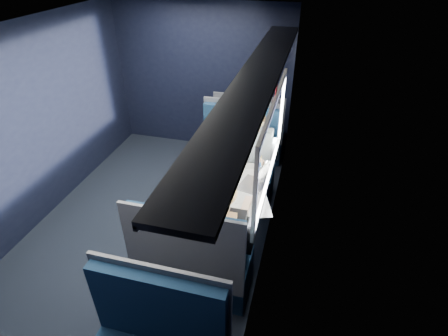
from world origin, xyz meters
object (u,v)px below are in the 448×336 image
(bottle_small, at_px, (259,172))
(seat_row_front, at_px, (250,136))
(seat_bay_far, at_px, (195,263))
(cup, at_px, (268,166))
(woman, at_px, (226,232))
(table, at_px, (236,191))
(laptop, at_px, (257,181))
(seat_bay_near, at_px, (236,166))
(man, at_px, (254,156))

(bottle_small, bearing_deg, seat_row_front, 104.03)
(seat_bay_far, height_order, cup, seat_bay_far)
(seat_bay_far, height_order, woman, woman)
(table, bearing_deg, laptop, 12.60)
(seat_bay_far, relative_size, woman, 0.95)
(woman, bearing_deg, seat_bay_near, 99.53)
(table, height_order, seat_bay_near, seat_bay_near)
(seat_bay_near, bearing_deg, cup, -43.96)
(laptop, xyz_separation_m, bottle_small, (-0.01, 0.16, 0.02))
(seat_bay_far, height_order, laptop, seat_bay_far)
(seat_bay_near, height_order, cup, seat_bay_near)
(bottle_small, relative_size, cup, 2.04)
(man, bearing_deg, cup, -53.24)
(seat_bay_near, height_order, laptop, seat_bay_near)
(seat_row_front, height_order, woman, woman)
(seat_bay_near, xyz_separation_m, laptop, (0.42, -0.82, 0.38))
(table, height_order, laptop, laptop)
(table, relative_size, bottle_small, 4.94)
(man, height_order, laptop, man)
(cup, bearing_deg, bottle_small, -109.61)
(table, xyz_separation_m, woman, (0.07, -0.71, 0.06))
(seat_bay_far, height_order, man, man)
(seat_bay_far, bearing_deg, bottle_small, 69.87)
(seat_row_front, xyz_separation_m, woman, (0.25, -2.50, 0.32))
(seat_row_front, bearing_deg, woman, -84.30)
(laptop, distance_m, bottle_small, 0.16)
(woman, relative_size, bottle_small, 6.53)
(seat_bay_near, relative_size, cup, 12.67)
(table, height_order, bottle_small, bottle_small)
(seat_bay_near, relative_size, laptop, 3.40)
(seat_bay_near, height_order, bottle_small, seat_bay_near)
(bottle_small, distance_m, cup, 0.21)
(cup, bearing_deg, seat_bay_near, 136.04)
(seat_bay_near, xyz_separation_m, woman, (0.27, -1.58, 0.31))
(seat_bay_near, distance_m, man, 0.43)
(seat_bay_far, distance_m, laptop, 1.08)
(laptop, bearing_deg, seat_row_front, 103.05)
(seat_bay_far, bearing_deg, woman, 33.82)
(man, xyz_separation_m, cup, (0.22, -0.29, 0.07))
(seat_row_front, distance_m, cup, 1.51)
(table, xyz_separation_m, seat_row_front, (-0.18, 1.80, -0.25))
(seat_bay_far, relative_size, bottle_small, 6.22)
(seat_bay_near, relative_size, seat_row_front, 1.09)
(table, xyz_separation_m, man, (0.07, 0.70, 0.06))
(man, height_order, cup, man)
(man, distance_m, bottle_small, 0.52)
(seat_bay_near, height_order, seat_row_front, seat_bay_near)
(seat_row_front, distance_m, man, 1.17)
(laptop, bearing_deg, seat_bay_near, 117.03)
(man, relative_size, woman, 1.00)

